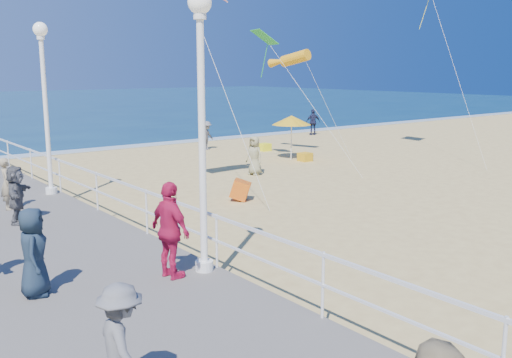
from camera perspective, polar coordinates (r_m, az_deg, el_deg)
ground at (r=14.99m, az=12.40°, el=-6.04°), size 160.00×160.00×0.00m
surf_line at (r=31.89m, az=-17.15°, el=2.72°), size 160.00×1.20×0.04m
boardwalk at (r=10.61m, az=-15.19°, el=-12.28°), size 5.00×44.00×0.40m
railing at (r=11.35m, az=-3.97°, el=-4.75°), size 0.05×42.00×0.55m
lamp_post_mid at (r=10.78m, az=-5.47°, el=7.43°), size 0.44×0.44×5.32m
lamp_post_far at (r=18.99m, az=-20.40°, el=8.29°), size 0.44×0.44×5.32m
spectator_2 at (r=7.10m, az=-13.31°, el=-15.82°), size 0.64×1.01×1.49m
spectator_3 at (r=10.87m, az=-8.55°, el=-5.10°), size 0.56×1.13×1.86m
spectator_4 at (r=10.69m, az=-21.37°, el=-6.83°), size 0.75×0.90×1.58m
spectator_5 at (r=15.82m, az=-22.84°, el=-1.45°), size 1.06×1.44×1.51m
spectator_6 at (r=17.53m, az=-23.63°, el=-0.43°), size 0.50×0.62×1.48m
beach_walker_a at (r=31.10m, az=-4.95°, el=4.35°), size 1.15×0.92×1.55m
beach_walker_b at (r=38.24m, az=5.73°, el=5.68°), size 1.09×0.76×1.72m
beach_walker_c at (r=23.56m, az=-0.15°, el=2.36°), size 0.65×0.87×1.61m
box_kite at (r=18.96m, az=-1.57°, el=-1.29°), size 0.89×0.89×0.74m
beach_umbrella at (r=27.50m, az=3.57°, el=5.89°), size 1.90×1.90×2.14m
beach_chair_left at (r=30.66m, az=0.86°, el=3.21°), size 0.55×0.55×0.40m
beach_chair_right at (r=27.28m, az=4.92°, el=2.21°), size 0.55×0.55×0.40m
kite_windsock at (r=28.62m, az=3.96°, el=11.97°), size 1.01×2.69×1.08m
kite_diamond_green at (r=26.12m, az=0.85°, el=14.00°), size 1.23×1.35×0.65m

